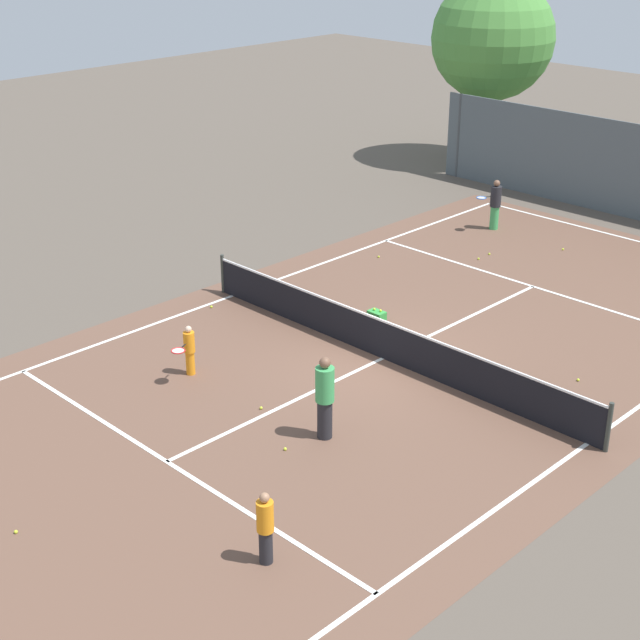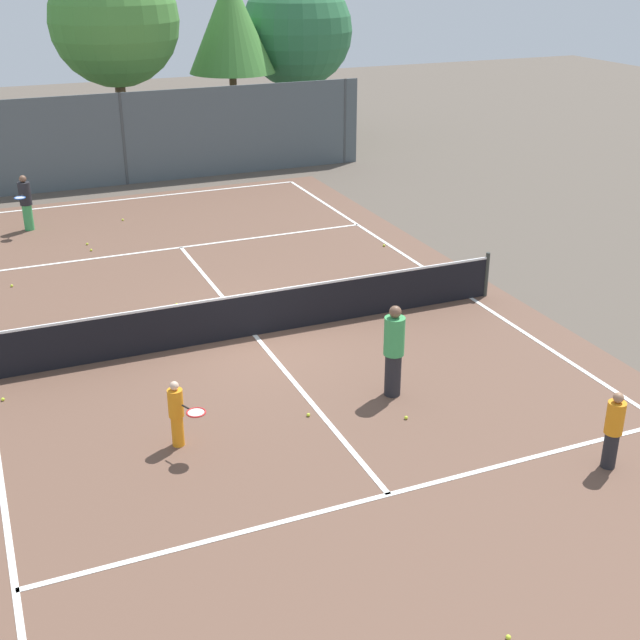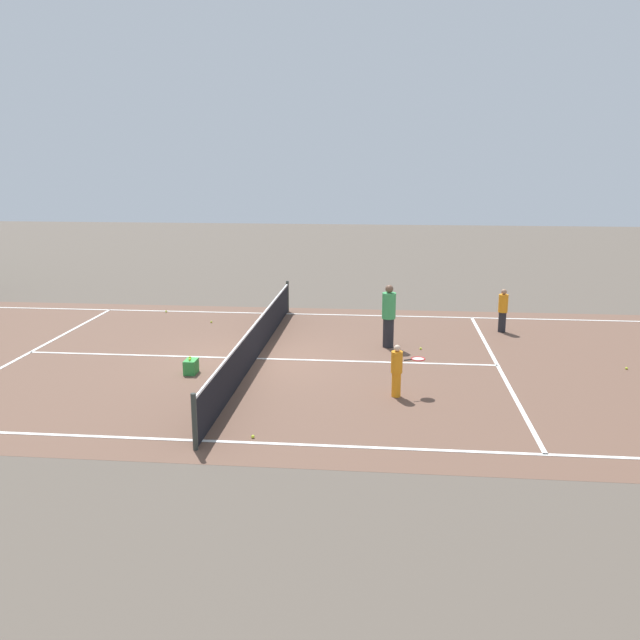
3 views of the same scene
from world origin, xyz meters
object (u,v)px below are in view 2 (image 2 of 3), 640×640
at_px(player_3, 613,430).
at_px(tennis_ball_5, 91,250).
at_px(tennis_ball_0, 87,244).
at_px(player_1, 177,413).
at_px(tennis_ball_7, 308,415).
at_px(tennis_ball_6, 371,275).
at_px(tennis_ball_9, 384,245).
at_px(tennis_ball_2, 508,637).
at_px(tennis_ball_8, 3,399).
at_px(tennis_ball_3, 406,418).
at_px(tennis_ball_4, 123,220).
at_px(player_0, 26,202).
at_px(ball_crate, 174,315).
at_px(player_2, 394,350).
at_px(tennis_ball_1, 12,286).

relative_size(player_3, tennis_ball_5, 20.64).
bearing_deg(tennis_ball_0, player_3, -67.72).
relative_size(player_1, tennis_ball_7, 18.38).
distance_m(player_3, tennis_ball_6, 9.38).
height_order(tennis_ball_7, tennis_ball_9, same).
height_order(tennis_ball_2, tennis_ball_8, same).
bearing_deg(tennis_ball_3, tennis_ball_4, 99.49).
bearing_deg(player_0, ball_crate, -74.51).
xyz_separation_m(player_1, tennis_ball_8, (-2.65, 2.80, -0.60)).
height_order(player_2, tennis_ball_1, player_2).
distance_m(tennis_ball_1, tennis_ball_9, 9.99).
height_order(tennis_ball_1, tennis_ball_2, same).
distance_m(player_2, tennis_ball_1, 10.65).
bearing_deg(tennis_ball_0, tennis_ball_6, -40.50).
bearing_deg(player_0, tennis_ball_5, -62.84).
distance_m(player_2, player_3, 4.13).
height_order(tennis_ball_1, tennis_ball_3, same).
bearing_deg(tennis_ball_7, player_3, -41.10).
relative_size(tennis_ball_4, tennis_ball_7, 1.00).
relative_size(tennis_ball_5, tennis_ball_9, 1.00).
relative_size(player_2, ball_crate, 4.11).
bearing_deg(tennis_ball_3, player_1, 169.65).
bearing_deg(player_0, tennis_ball_6, -44.35).
height_order(tennis_ball_2, tennis_ball_3, same).
bearing_deg(tennis_ball_9, tennis_ball_8, -153.84).
distance_m(tennis_ball_3, tennis_ball_4, 14.28).
relative_size(tennis_ball_3, tennis_ball_4, 1.00).
bearing_deg(player_3, tennis_ball_1, 124.25).
distance_m(player_3, tennis_ball_5, 15.41).
bearing_deg(player_2, player_0, 111.67).
bearing_deg(tennis_ball_1, player_2, -54.41).
height_order(tennis_ball_5, tennis_ball_7, same).
bearing_deg(player_1, ball_crate, 77.00).
distance_m(player_1, tennis_ball_6, 8.91).
bearing_deg(player_1, tennis_ball_6, 42.56).
bearing_deg(tennis_ball_8, tennis_ball_5, 70.17).
xyz_separation_m(player_3, tennis_ball_9, (1.67, 11.34, -0.66)).
relative_size(player_1, tennis_ball_5, 18.38).
height_order(tennis_ball_5, tennis_ball_9, same).
distance_m(player_3, tennis_ball_0, 15.95).
bearing_deg(player_3, tennis_ball_2, -145.21).
bearing_deg(ball_crate, tennis_ball_5, 99.40).
relative_size(player_1, tennis_ball_9, 18.38).
relative_size(player_1, tennis_ball_0, 18.38).
xyz_separation_m(player_1, tennis_ball_5, (0.24, 10.83, -0.60)).
xyz_separation_m(tennis_ball_5, tennis_ball_7, (2.14, -10.78, 0.00)).
distance_m(player_1, player_2, 4.17).
bearing_deg(tennis_ball_0, tennis_ball_7, -79.25).
bearing_deg(tennis_ball_2, player_0, 100.90).
relative_size(player_0, tennis_ball_0, 25.10).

